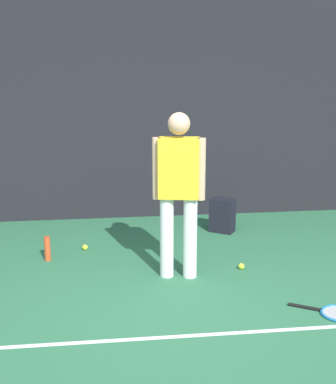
# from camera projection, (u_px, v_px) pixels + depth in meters

# --- Properties ---
(ground_plane) EXTENTS (12.00, 12.00, 0.00)m
(ground_plane) POSITION_uv_depth(u_px,v_px,m) (173.00, 310.00, 4.90)
(ground_plane) COLOR #2D6B47
(back_fence) EXTENTS (10.00, 0.10, 2.97)m
(back_fence) POSITION_uv_depth(u_px,v_px,m) (144.00, 112.00, 7.42)
(back_fence) COLOR black
(back_fence) RESTS_ON ground
(court_line) EXTENTS (9.00, 0.05, 0.00)m
(court_line) POSITION_uv_depth(u_px,v_px,m) (181.00, 336.00, 4.43)
(court_line) COLOR white
(court_line) RESTS_ON ground
(tennis_player) EXTENTS (0.52, 0.29, 1.70)m
(tennis_player) POSITION_uv_depth(u_px,v_px,m) (179.00, 186.00, 5.41)
(tennis_player) COLOR white
(tennis_player) RESTS_ON ground
(tennis_racket) EXTENTS (0.61, 0.47, 0.03)m
(tennis_racket) POSITION_uv_depth(u_px,v_px,m) (335.00, 313.00, 4.82)
(tennis_racket) COLOR black
(tennis_racket) RESTS_ON ground
(backpack) EXTENTS (0.37, 0.38, 0.44)m
(backpack) POSITION_uv_depth(u_px,v_px,m) (223.00, 216.00, 7.05)
(backpack) COLOR black
(backpack) RESTS_ON ground
(tennis_ball_near_player) EXTENTS (0.07, 0.07, 0.07)m
(tennis_ball_near_player) POSITION_uv_depth(u_px,v_px,m) (241.00, 266.00, 5.82)
(tennis_ball_near_player) COLOR #CCE033
(tennis_ball_near_player) RESTS_ON ground
(tennis_ball_by_fence) EXTENTS (0.07, 0.07, 0.07)m
(tennis_ball_by_fence) POSITION_uv_depth(u_px,v_px,m) (85.00, 247.00, 6.40)
(tennis_ball_by_fence) COLOR #CCE033
(tennis_ball_by_fence) RESTS_ON ground
(water_bottle) EXTENTS (0.07, 0.07, 0.27)m
(water_bottle) POSITION_uv_depth(u_px,v_px,m) (47.00, 249.00, 6.06)
(water_bottle) COLOR #D84C26
(water_bottle) RESTS_ON ground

